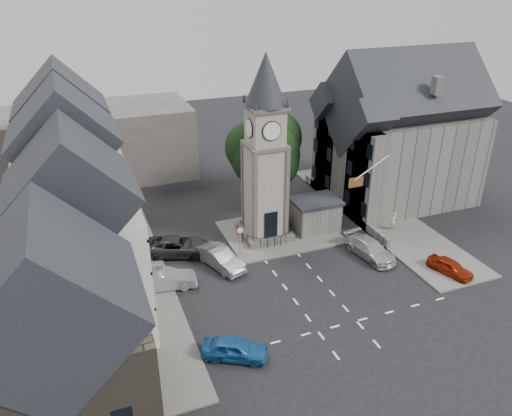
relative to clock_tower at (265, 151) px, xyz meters
name	(u,v)px	position (x,y,z in m)	size (l,w,h in m)	color
ground	(302,283)	(0.00, -7.99, -8.12)	(120.00, 120.00, 0.00)	black
pavement_west	(128,274)	(-12.50, -1.99, -8.05)	(6.00, 30.00, 0.14)	#595651
pavement_east	(377,214)	(12.00, 0.01, -8.05)	(6.00, 26.00, 0.14)	#595651
central_island	(279,232)	(1.50, 0.01, -8.04)	(10.00, 8.00, 0.16)	#595651
road_markings	(337,326)	(0.00, -13.49, -8.12)	(20.00, 8.00, 0.01)	silver
clock_tower	(265,151)	(0.00, 0.00, 0.00)	(4.86, 4.86, 16.25)	#4C4944
stone_shelter	(315,215)	(4.80, -0.49, -6.57)	(4.30, 3.30, 3.08)	#605E59
town_tree	(265,144)	(2.00, 5.01, -1.15)	(7.20, 7.20, 10.80)	black
warning_sign_post	(240,235)	(-3.20, -2.56, -6.09)	(0.70, 0.19, 2.85)	black
terrace_pink	(69,160)	(-15.50, 8.01, -1.54)	(8.10, 7.60, 12.80)	#CD8D90
terrace_cream	(74,195)	(-15.50, 0.01, -1.54)	(8.10, 7.60, 12.80)	beige
terrace_tudor	(81,251)	(-15.50, -7.99, -1.93)	(8.10, 7.60, 12.00)	silver
building_sw_stone	(62,365)	(-17.00, -16.99, -2.77)	(8.60, 7.60, 10.40)	#403A30
backdrop_west	(101,143)	(-12.00, 20.01, -4.12)	(20.00, 10.00, 8.00)	#4C4944
east_building	(398,141)	(15.59, 3.01, -1.86)	(14.40, 11.40, 12.60)	#605E59
east_boundary_wall	(342,207)	(9.20, 2.01, -7.67)	(0.40, 16.00, 0.90)	#605E59
flagpole	(372,168)	(8.00, -3.99, -1.12)	(3.68, 0.10, 2.74)	white
car_west_blue	(235,349)	(-7.50, -13.86, -7.41)	(1.67, 4.14, 1.41)	#1B5697
car_west_silver	(166,279)	(-9.97, -4.88, -7.36)	(1.61, 4.61, 1.52)	gray
car_west_grey	(177,246)	(-8.07, -0.32, -7.33)	(2.61, 5.65, 1.57)	#29292B
car_island_silver	(220,258)	(-5.23, -3.49, -7.34)	(1.66, 4.76, 1.57)	gray
car_island_east	(370,249)	(7.00, -6.44, -7.38)	(2.06, 5.07, 1.47)	#B3B6BB
car_east_red	(450,267)	(11.50, -10.99, -7.49)	(1.49, 3.69, 1.26)	maroon
pedestrian	(393,222)	(11.47, -3.22, -7.21)	(0.67, 0.44, 1.82)	#BDB59D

